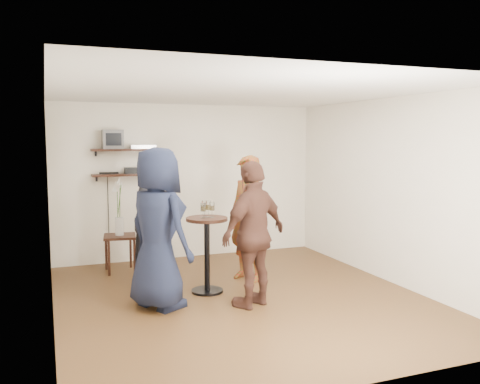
{
  "coord_description": "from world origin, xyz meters",
  "views": [
    {
      "loc": [
        -2.27,
        -5.87,
        2.03
      ],
      "look_at": [
        0.14,
        0.4,
        1.32
      ],
      "focal_mm": 38.0,
      "sensor_mm": 36.0,
      "label": 1
    }
  ],
  "objects_px": {
    "dvd_deck": "(143,147)",
    "person_brown": "(254,234)",
    "person_navy": "(158,228)",
    "radio": "(131,171)",
    "crt_monitor": "(112,139)",
    "side_table": "(120,241)",
    "person_plaid": "(248,218)",
    "person_dark": "(160,218)",
    "drinks_table": "(207,244)"
  },
  "relations": [
    {
      "from": "dvd_deck",
      "to": "person_brown",
      "type": "relative_size",
      "value": 0.23
    },
    {
      "from": "person_navy",
      "to": "radio",
      "type": "bearing_deg",
      "value": -29.25
    },
    {
      "from": "crt_monitor",
      "to": "person_navy",
      "type": "relative_size",
      "value": 0.17
    },
    {
      "from": "side_table",
      "to": "person_plaid",
      "type": "xyz_separation_m",
      "value": [
        1.66,
        -1.11,
        0.43
      ]
    },
    {
      "from": "person_plaid",
      "to": "person_brown",
      "type": "bearing_deg",
      "value": -45.08
    },
    {
      "from": "side_table",
      "to": "person_dark",
      "type": "relative_size",
      "value": 0.3
    },
    {
      "from": "person_navy",
      "to": "person_brown",
      "type": "distance_m",
      "value": 1.15
    },
    {
      "from": "person_dark",
      "to": "person_brown",
      "type": "relative_size",
      "value": 1.05
    },
    {
      "from": "crt_monitor",
      "to": "person_navy",
      "type": "xyz_separation_m",
      "value": [
        0.22,
        -2.34,
        -1.05
      ]
    },
    {
      "from": "side_table",
      "to": "person_plaid",
      "type": "bearing_deg",
      "value": -33.78
    },
    {
      "from": "person_plaid",
      "to": "person_dark",
      "type": "distance_m",
      "value": 1.25
    },
    {
      "from": "person_navy",
      "to": "crt_monitor",
      "type": "bearing_deg",
      "value": -22.3
    },
    {
      "from": "radio",
      "to": "person_dark",
      "type": "distance_m",
      "value": 1.44
    },
    {
      "from": "dvd_deck",
      "to": "person_brown",
      "type": "distance_m",
      "value": 2.99
    },
    {
      "from": "dvd_deck",
      "to": "person_navy",
      "type": "bearing_deg",
      "value": -96.23
    },
    {
      "from": "dvd_deck",
      "to": "crt_monitor",
      "type": "bearing_deg",
      "value": 180.0
    },
    {
      "from": "person_brown",
      "to": "radio",
      "type": "bearing_deg",
      "value": -95.65
    },
    {
      "from": "dvd_deck",
      "to": "person_plaid",
      "type": "distance_m",
      "value": 2.23
    },
    {
      "from": "person_dark",
      "to": "person_brown",
      "type": "height_order",
      "value": "person_dark"
    },
    {
      "from": "person_plaid",
      "to": "person_navy",
      "type": "height_order",
      "value": "person_navy"
    },
    {
      "from": "drinks_table",
      "to": "person_navy",
      "type": "bearing_deg",
      "value": -152.36
    },
    {
      "from": "crt_monitor",
      "to": "radio",
      "type": "distance_m",
      "value": 0.58
    },
    {
      "from": "person_navy",
      "to": "person_brown",
      "type": "bearing_deg",
      "value": -135.58
    },
    {
      "from": "person_dark",
      "to": "person_brown",
      "type": "distance_m",
      "value": 1.63
    },
    {
      "from": "side_table",
      "to": "drinks_table",
      "type": "distance_m",
      "value": 1.76
    },
    {
      "from": "side_table",
      "to": "person_dark",
      "type": "distance_m",
      "value": 1.04
    },
    {
      "from": "dvd_deck",
      "to": "person_plaid",
      "type": "height_order",
      "value": "dvd_deck"
    },
    {
      "from": "person_dark",
      "to": "crt_monitor",
      "type": "bearing_deg",
      "value": 73.74
    },
    {
      "from": "radio",
      "to": "person_brown",
      "type": "distance_m",
      "value": 2.95
    },
    {
      "from": "drinks_table",
      "to": "person_navy",
      "type": "height_order",
      "value": "person_navy"
    },
    {
      "from": "person_plaid",
      "to": "person_dark",
      "type": "height_order",
      "value": "person_dark"
    },
    {
      "from": "crt_monitor",
      "to": "drinks_table",
      "type": "xyz_separation_m",
      "value": [
        0.94,
        -1.96,
        -1.38
      ]
    },
    {
      "from": "drinks_table",
      "to": "person_navy",
      "type": "relative_size",
      "value": 0.52
    },
    {
      "from": "dvd_deck",
      "to": "drinks_table",
      "type": "height_order",
      "value": "dvd_deck"
    },
    {
      "from": "person_dark",
      "to": "person_plaid",
      "type": "bearing_deg",
      "value": -49.64
    },
    {
      "from": "crt_monitor",
      "to": "radio",
      "type": "bearing_deg",
      "value": 0.0
    },
    {
      "from": "dvd_deck",
      "to": "drinks_table",
      "type": "xyz_separation_m",
      "value": [
        0.47,
        -1.96,
        -1.26
      ]
    },
    {
      "from": "crt_monitor",
      "to": "radio",
      "type": "height_order",
      "value": "crt_monitor"
    },
    {
      "from": "radio",
      "to": "person_navy",
      "type": "distance_m",
      "value": 2.4
    },
    {
      "from": "side_table",
      "to": "dvd_deck",
      "type": "bearing_deg",
      "value": 46.07
    },
    {
      "from": "drinks_table",
      "to": "dvd_deck",
      "type": "bearing_deg",
      "value": 103.47
    },
    {
      "from": "crt_monitor",
      "to": "radio",
      "type": "xyz_separation_m",
      "value": [
        0.28,
        0.0,
        -0.5
      ]
    },
    {
      "from": "crt_monitor",
      "to": "side_table",
      "type": "relative_size",
      "value": 0.57
    },
    {
      "from": "crt_monitor",
      "to": "person_plaid",
      "type": "bearing_deg",
      "value": -43.55
    },
    {
      "from": "person_plaid",
      "to": "person_navy",
      "type": "distance_m",
      "value": 1.64
    },
    {
      "from": "radio",
      "to": "dvd_deck",
      "type": "bearing_deg",
      "value": 0.0
    },
    {
      "from": "drinks_table",
      "to": "person_plaid",
      "type": "relative_size",
      "value": 0.56
    },
    {
      "from": "side_table",
      "to": "person_plaid",
      "type": "relative_size",
      "value": 0.31
    },
    {
      "from": "person_dark",
      "to": "person_navy",
      "type": "height_order",
      "value": "person_navy"
    },
    {
      "from": "person_dark",
      "to": "side_table",
      "type": "bearing_deg",
      "value": 83.02
    }
  ]
}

